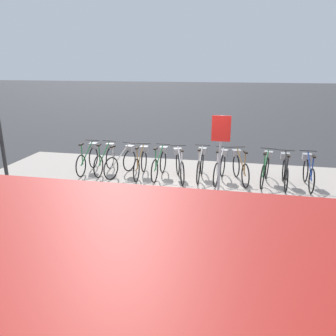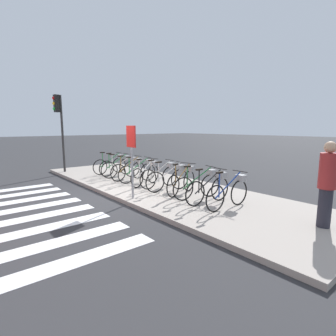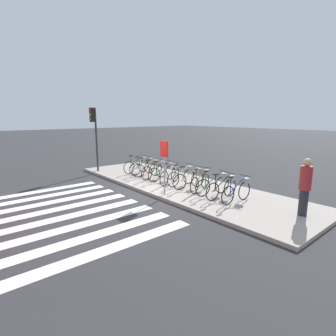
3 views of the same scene
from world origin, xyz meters
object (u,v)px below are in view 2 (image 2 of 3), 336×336
parked_bicycle_9 (200,183)px  parked_bicycle_10 (211,187)px  sign_post (132,149)px  parked_bicycle_5 (147,173)px  parked_bicycle_3 (130,169)px  parked_bicycle_7 (170,177)px  parked_bicycle_11 (230,191)px  parked_bicycle_6 (161,175)px  parked_bicycle_1 (118,165)px  parked_bicycle_2 (123,167)px  parked_bicycle_0 (112,164)px  parked_bicycle_4 (139,170)px  parked_bicycle_8 (183,180)px  pedestrian (327,183)px  traffic_light (59,117)px

parked_bicycle_9 → parked_bicycle_10: size_ratio=0.98×
sign_post → parked_bicycle_5: bearing=131.2°
parked_bicycle_3 → parked_bicycle_9: (3.59, 0.10, 0.00)m
parked_bicycle_7 → sign_post: size_ratio=0.76×
parked_bicycle_7 → parked_bicycle_11: bearing=-0.4°
parked_bicycle_6 → parked_bicycle_11: bearing=-2.1°
parked_bicycle_1 → parked_bicycle_2: size_ratio=1.04×
parked_bicycle_1 → parked_bicycle_7: (3.51, -0.08, 0.00)m
parked_bicycle_11 → parked_bicycle_0: bearing=179.4°
parked_bicycle_10 → parked_bicycle_0: bearing=178.8°
parked_bicycle_0 → parked_bicycle_2: bearing=-4.8°
parked_bicycle_2 → parked_bicycle_3: size_ratio=0.96×
parked_bicycle_5 → parked_bicycle_6: bearing=17.0°
parked_bicycle_0 → parked_bicycle_5: size_ratio=1.04×
parked_bicycle_1 → parked_bicycle_2: bearing=-11.8°
parked_bicycle_2 → parked_bicycle_7: same height
parked_bicycle_10 → parked_bicycle_2: bearing=179.7°
parked_bicycle_7 → parked_bicycle_10: size_ratio=0.99×
parked_bicycle_1 → parked_bicycle_2: 0.60m
parked_bicycle_9 → parked_bicycle_11: (1.12, -0.07, 0.00)m
parked_bicycle_6 → parked_bicycle_11: size_ratio=1.00×
parked_bicycle_4 → parked_bicycle_8: 2.32m
parked_bicycle_0 → parked_bicycle_9: same height
parked_bicycle_6 → pedestrian: size_ratio=0.90×
parked_bicycle_3 → parked_bicycle_1: bearing=173.7°
parked_bicycle_9 → parked_bicycle_10: 0.52m
sign_post → parked_bicycle_8: bearing=70.9°
parked_bicycle_6 → parked_bicycle_8: same height
parked_bicycle_6 → parked_bicycle_3: bearing=-175.5°
parked_bicycle_2 → parked_bicycle_9: bearing=1.2°
parked_bicycle_5 → sign_post: (1.19, -1.36, 0.99)m
parked_bicycle_5 → parked_bicycle_6: (0.60, 0.18, 0.00)m
parked_bicycle_3 → traffic_light: traffic_light is taller
parked_bicycle_2 → traffic_light: bearing=-153.7°
parked_bicycle_2 → pedestrian: pedestrian is taller
parked_bicycle_0 → parked_bicycle_4: bearing=-1.5°
parked_bicycle_8 → traffic_light: bearing=-166.4°
parked_bicycle_6 → parked_bicycle_7: same height
traffic_light → sign_post: 6.00m
parked_bicycle_11 → parked_bicycle_2: bearing=-179.8°
parked_bicycle_2 → parked_bicycle_4: size_ratio=0.96×
parked_bicycle_3 → parked_bicycle_9: same height
parked_bicycle_2 → parked_bicycle_9: size_ratio=0.98×
parked_bicycle_4 → pedestrian: bearing=3.8°
parked_bicycle_6 → sign_post: 1.93m
parked_bicycle_2 → traffic_light: (-2.96, -1.46, 2.04)m
parked_bicycle_7 → parked_bicycle_1: bearing=178.7°
parked_bicycle_10 → sign_post: sign_post is taller
parked_bicycle_8 → parked_bicycle_11: size_ratio=0.97×
parked_bicycle_4 → parked_bicycle_6: bearing=4.6°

